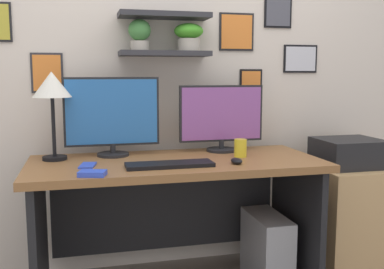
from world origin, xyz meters
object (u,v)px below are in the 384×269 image
Objects in this scene: desk at (174,196)px; keyboard at (170,165)px; monitor_left at (112,116)px; desk_lamp at (52,89)px; computer_mouse at (237,161)px; computer_tower_right at (267,248)px; printer at (349,153)px; pen_cup at (240,148)px; scissors_tray at (92,173)px; drawer_cabinet at (345,216)px; cell_phone at (88,165)px; monitor_right at (221,117)px.

desk is 3.55× the size of keyboard.
desk_lamp reaches higher than monitor_left.
monitor_left is at bearing 147.27° from computer_mouse.
desk is 0.64m from computer_tower_right.
monitor_left is at bearing 174.91° from printer.
scissors_tray is (-0.82, -0.29, -0.04)m from pen_cup.
scissors_tray is (-0.73, -0.11, -0.00)m from computer_mouse.
monitor_left is 1.18m from computer_tower_right.
computer_tower_right is at bearing -170.57° from drawer_cabinet.
printer reaches higher than cell_phone.
monitor_right reaches higher than pen_cup.
computer_tower_right is at bearing -14.55° from monitor_left.
printer is (1.56, 0.37, -0.03)m from scissors_tray.
desk is at bearing 173.71° from computer_tower_right.
computer_tower_right is (0.60, 0.15, -0.56)m from keyboard.
computer_mouse reaches higher than cell_phone.
cell_phone is (-0.75, 0.11, -0.01)m from computer_mouse.
pen_cup is (0.69, -0.21, -0.18)m from monitor_left.
computer_mouse is 0.76m from cell_phone.
computer_tower_right is at bearing 14.04° from cell_phone.
desk is 15.63× the size of pen_cup.
computer_mouse reaches higher than computer_tower_right.
keyboard is 0.47m from pen_cup.
cell_phone is at bearing -166.69° from desk.
pen_cup reaches higher than computer_tower_right.
desk is 0.43m from computer_mouse.
desk_lamp reaches higher than cell_phone.
monitor_right is 0.43m from computer_mouse.
monitor_left reaches higher than pen_cup.
monitor_left is 4.43× the size of scissors_tray.
pen_cup is at bearing 19.38° from scissors_tray.
desk_lamp is at bearing 150.45° from keyboard.
desk_lamp is 1.93m from drawer_cabinet.
cell_phone is at bearing -177.06° from computer_tower_right.
computer_mouse reaches higher than scissors_tray.
cell_phone is 1.15m from computer_tower_right.
monitor_left is at bearing 9.55° from desk_lamp.
monitor_right is 1.28× the size of computer_tower_right.
monitor_left reaches higher than drawer_cabinet.
monitor_left reaches higher than monitor_right.
computer_tower_right is (1.17, -0.17, -0.93)m from desk_lamp.
drawer_cabinet is (0.83, 0.26, -0.44)m from computer_mouse.
pen_cup is at bearing -173.66° from drawer_cabinet.
printer is at bearing -5.09° from monitor_left.
pen_cup is at bearing -173.66° from printer.
scissors_tray is (0.02, -0.22, 0.01)m from cell_phone.
monitor_left is 3.79× the size of cell_phone.
desk is at bearing 72.40° from keyboard.
computer_tower_right is at bearing -8.24° from desk_lamp.
desk_lamp reaches higher than drawer_cabinet.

